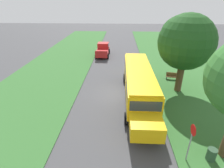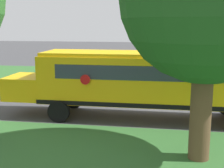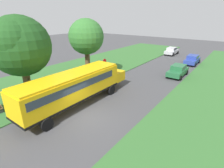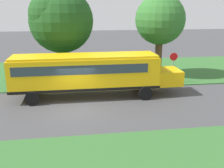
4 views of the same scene
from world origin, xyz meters
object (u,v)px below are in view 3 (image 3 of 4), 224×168
at_px(school_bus, 75,86).
at_px(car_blue_middle, 192,59).
at_px(car_silver_furthest, 172,51).
at_px(stop_sign, 105,66).
at_px(oak_tree_beside_bus, 19,45).
at_px(oak_tree_roadside_mid, 86,37).
at_px(trash_bin, 96,74).
at_px(car_green_nearest, 178,70).

bearing_deg(school_bus, car_blue_middle, 77.32).
distance_m(car_silver_furthest, stop_sign, 21.04).
bearing_deg(oak_tree_beside_bus, stop_sign, 78.11).
bearing_deg(car_blue_middle, school_bus, -102.68).
xyz_separation_m(oak_tree_roadside_mid, trash_bin, (1.17, 0.36, -4.81)).
height_order(car_green_nearest, car_blue_middle, same).
height_order(oak_tree_beside_bus, oak_tree_roadside_mid, oak_tree_beside_bus).
height_order(school_bus, oak_tree_roadside_mid, oak_tree_roadside_mid).
relative_size(car_blue_middle, trash_bin, 4.89).
bearing_deg(car_green_nearest, stop_sign, -136.61).
height_order(school_bus, stop_sign, school_bus).
distance_m(car_blue_middle, oak_tree_beside_bus, 26.68).
xyz_separation_m(oak_tree_beside_bus, trash_bin, (0.49, 9.39, -4.98)).
bearing_deg(stop_sign, car_green_nearest, 43.39).
bearing_deg(car_silver_furthest, school_bus, -88.86).
bearing_deg(car_silver_furthest, trash_bin, -98.94).
height_order(oak_tree_beside_bus, trash_bin, oak_tree_beside_bus).
bearing_deg(trash_bin, oak_tree_roadside_mid, -162.95).
distance_m(school_bus, oak_tree_roadside_mid, 9.15).
height_order(car_blue_middle, oak_tree_beside_bus, oak_tree_beside_bus).
relative_size(car_green_nearest, stop_sign, 1.61).
xyz_separation_m(car_green_nearest, stop_sign, (-7.40, -7.00, 0.86)).
bearing_deg(car_green_nearest, school_bus, -109.37).
xyz_separation_m(car_green_nearest, oak_tree_roadside_mid, (-10.08, -7.45, 4.38)).
height_order(school_bus, car_green_nearest, school_bus).
bearing_deg(car_silver_furthest, car_blue_middle, -46.43).
distance_m(car_silver_furthest, oak_tree_beside_bus, 31.01).
bearing_deg(stop_sign, trash_bin, -176.26).
distance_m(car_green_nearest, stop_sign, 10.22).
xyz_separation_m(oak_tree_beside_bus, oak_tree_roadside_mid, (-0.68, 9.04, -0.17)).
xyz_separation_m(oak_tree_beside_bus, stop_sign, (2.00, 9.49, -3.70)).
height_order(school_bus, oak_tree_beside_bus, oak_tree_beside_bus).
bearing_deg(oak_tree_roadside_mid, stop_sign, 9.69).
distance_m(stop_sign, trash_bin, 1.99).
xyz_separation_m(car_green_nearest, car_silver_furthest, (-5.60, 13.95, 0.00)).
xyz_separation_m(car_blue_middle, car_silver_furthest, (-5.60, 5.89, 0.00)).
bearing_deg(car_blue_middle, oak_tree_beside_bus, -110.95).
relative_size(oak_tree_beside_bus, stop_sign, 2.93).
xyz_separation_m(school_bus, oak_tree_roadside_mid, (-5.05, 6.87, 3.34)).
relative_size(oak_tree_roadside_mid, stop_sign, 2.79).
bearing_deg(stop_sign, car_silver_furthest, 85.09).
relative_size(car_green_nearest, trash_bin, 4.89).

